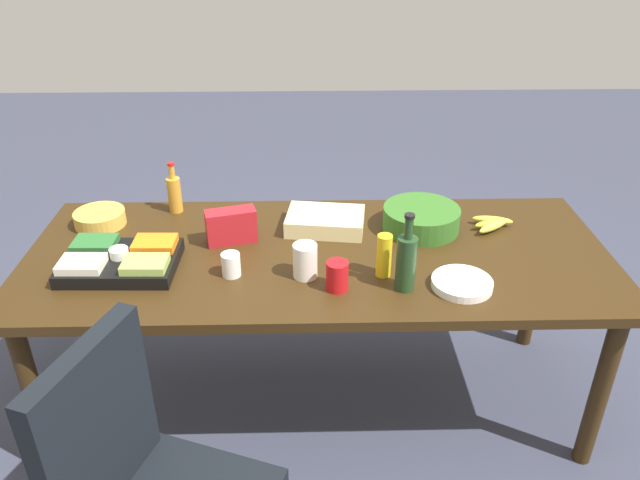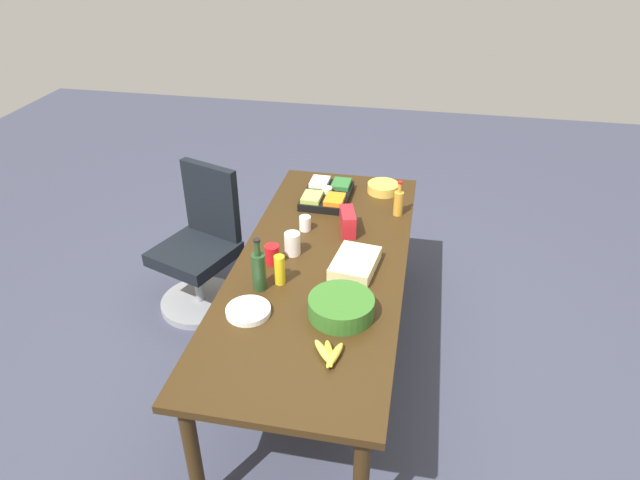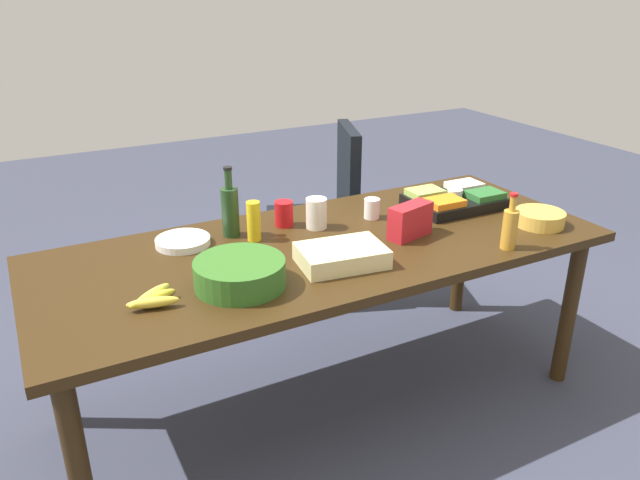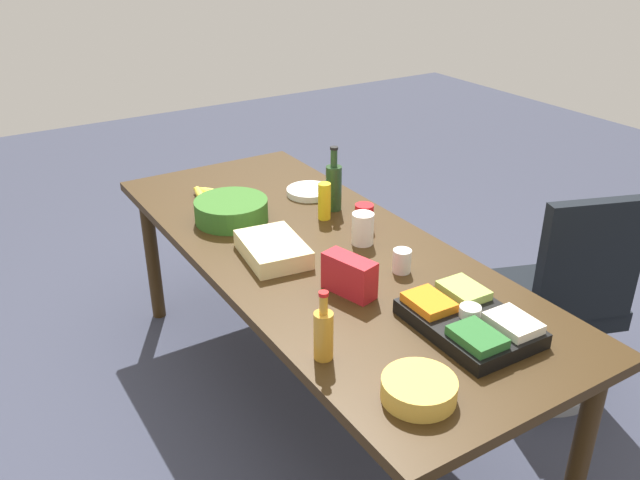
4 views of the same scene
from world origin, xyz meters
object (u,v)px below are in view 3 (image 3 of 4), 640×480
veggie_tray (454,199)px  wine_bottle (230,210)px  dressing_bottle (510,228)px  banana_bunch (153,299)px  conference_table (325,261)px  paper_plate_stack (183,241)px  mayo_jar (316,213)px  salad_bowl (240,273)px  paper_cup (372,208)px  mustard_bottle (254,221)px  chip_bowl (540,218)px  red_solo_cup (284,214)px  chip_bag_red (410,221)px  office_chair (320,232)px  sheet_cake (342,255)px

veggie_tray → wine_bottle: 1.07m
dressing_bottle → banana_bunch: bearing=171.9°
conference_table → paper_plate_stack: 0.58m
mayo_jar → banana_bunch: size_ratio=0.74×
mayo_jar → veggie_tray: bearing=-5.7°
wine_bottle → paper_plate_stack: bearing=-179.3°
salad_bowl → banana_bunch: (-0.31, 0.00, -0.02)m
salad_bowl → paper_cup: 0.84m
paper_plate_stack → veggie_tray: 1.27m
mustard_bottle → chip_bowl: bearing=-20.0°
red_solo_cup → chip_bag_red: bearing=-40.9°
office_chair → conference_table: bearing=-116.7°
paper_cup → mustard_bottle: mustard_bottle is taller
paper_plate_stack → chip_bag_red: chip_bag_red is taller
salad_bowl → paper_plate_stack: bearing=99.7°
dressing_bottle → conference_table: bearing=149.1°
banana_bunch → mayo_jar: bearing=24.1°
mayo_jar → paper_cup: bearing=-2.7°
dressing_bottle → veggie_tray: bearing=75.9°
office_chair → veggie_tray: 0.97m
office_chair → veggie_tray: bearing=-71.6°
paper_plate_stack → wine_bottle: wine_bottle is taller
office_chair → paper_cup: (-0.15, -0.77, 0.43)m
chip_bowl → mustard_bottle: (-1.16, 0.42, 0.05)m
wine_bottle → banana_bunch: wine_bottle is taller
red_solo_cup → mayo_jar: bearing=-37.7°
mayo_jar → mustard_bottle: (-0.29, -0.00, 0.02)m
mayo_jar → dressing_bottle: size_ratio=0.57×
sheet_cake → red_solo_cup: 0.46m
paper_plate_stack → salad_bowl: bearing=-80.3°
mayo_jar → chip_bag_red: bearing=-42.1°
office_chair → dressing_bottle: (0.16, -1.31, 0.47)m
salad_bowl → red_solo_cup: size_ratio=2.92×
paper_cup → dressing_bottle: bearing=-60.8°
conference_table → mayo_jar: 0.23m
paper_plate_stack → conference_table: bearing=-27.1°
red_solo_cup → banana_bunch: 0.81m
wine_bottle → banana_bunch: (-0.44, -0.44, -0.09)m
paper_plate_stack → red_solo_cup: bearing=0.1°
chip_bag_red → chip_bowl: bearing=-15.2°
chip_bag_red → wine_bottle: bearing=151.3°
mayo_jar → banana_bunch: mayo_jar is taller
banana_bunch → paper_plate_stack: bearing=62.5°
chip_bag_red → dressing_bottle: bearing=-45.5°
office_chair → chip_bag_red: bearing=-96.7°
mayo_jar → dressing_bottle: bearing=-43.8°
mayo_jar → paper_plate_stack: (-0.56, 0.09, -0.05)m
salad_bowl → banana_bunch: bearing=179.3°
office_chair → red_solo_cup: (-0.53, -0.67, 0.44)m
office_chair → sheet_cake: (-0.50, -1.13, 0.42)m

